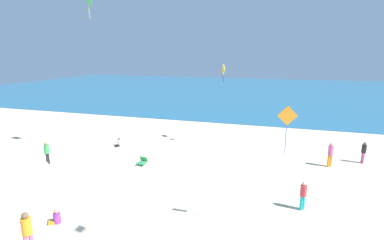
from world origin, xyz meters
The scene contains 12 objects.
ground_plane centered at (0.00, 10.00, 0.00)m, with size 120.00×120.00×0.00m, color beige.
ocean_water centered at (0.00, 51.95, 0.03)m, with size 120.00×60.00×0.05m, color #236084.
beach_chair_mid_beach centered at (-3.53, 8.93, 0.26)m, with size 0.63×0.65×0.55m.
person_1 centered at (-9.76, 7.16, 0.92)m, with size 0.41×0.41×1.60m.
person_2 centered at (-3.65, -0.15, 1.01)m, with size 0.42×0.42×1.74m.
person_3 centered at (8.60, 12.20, 0.96)m, with size 0.46×0.46×1.66m.
person_4 centered at (10.91, 13.54, 0.87)m, with size 0.35×0.35×1.51m.
person_5 centered at (-4.18, 1.76, 0.24)m, with size 0.58×0.52×0.65m.
person_6 centered at (-7.17, 12.00, 0.27)m, with size 0.44×0.63×0.73m.
person_7 centered at (6.39, 6.04, 0.85)m, with size 0.41×0.41×1.47m.
kite_orange centered at (5.27, 3.65, 5.03)m, with size 0.75×0.17×1.84m.
kite_yellow centered at (0.78, 14.96, 6.12)m, with size 0.42×0.80×1.48m.
Camera 1 is at (4.71, -6.95, 7.31)m, focal length 25.78 mm.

